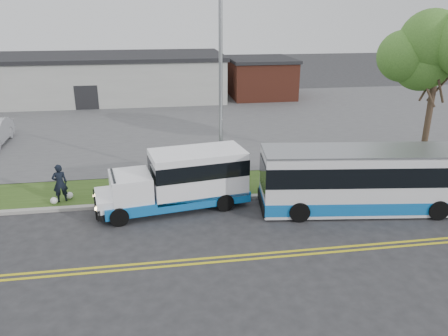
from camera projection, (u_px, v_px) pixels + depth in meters
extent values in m
plane|color=#28282B|center=(162.00, 214.00, 18.97)|extent=(140.00, 140.00, 0.00)
cube|color=gold|center=(165.00, 262.00, 15.39)|extent=(70.00, 0.12, 0.01)
cube|color=gold|center=(165.00, 266.00, 15.12)|extent=(70.00, 0.12, 0.01)
cube|color=#9E9B93|center=(162.00, 202.00, 19.97)|extent=(80.00, 0.30, 0.15)
cube|color=#2C4517|center=(161.00, 188.00, 21.65)|extent=(80.00, 3.30, 0.10)
cube|color=#4C4C4F|center=(157.00, 121.00, 34.74)|extent=(80.00, 25.00, 0.10)
cube|color=#9E9E99|center=(93.00, 79.00, 42.48)|extent=(25.00, 10.00, 4.00)
cube|color=black|center=(90.00, 56.00, 41.74)|extent=(25.40, 10.40, 0.35)
cube|color=black|center=(87.00, 98.00, 38.19)|extent=(2.00, 0.15, 2.20)
cube|color=brown|center=(260.00, 79.00, 44.04)|extent=(6.00, 7.00, 3.60)
cube|color=black|center=(261.00, 59.00, 43.37)|extent=(6.30, 7.30, 0.30)
cylinder|color=#372B1E|center=(427.00, 129.00, 22.96)|extent=(0.32, 0.32, 4.76)
ellipsoid|color=#3A6724|center=(439.00, 56.00, 21.68)|extent=(5.20, 5.20, 4.42)
cylinder|color=gray|center=(221.00, 90.00, 20.36)|extent=(0.18, 0.18, 9.50)
cube|color=#105EAD|center=(176.00, 197.00, 19.49)|extent=(6.60, 3.15, 0.47)
cube|color=white|center=(198.00, 172.00, 19.43)|extent=(4.39, 2.78, 1.96)
cube|color=black|center=(198.00, 165.00, 19.32)|extent=(4.42, 2.82, 0.70)
cube|color=white|center=(131.00, 187.00, 18.66)|extent=(1.98, 2.25, 1.12)
cube|color=black|center=(114.00, 185.00, 18.39)|extent=(0.38, 1.76, 0.84)
cube|color=white|center=(107.00, 200.00, 18.51)|extent=(1.23, 2.04, 0.51)
cube|color=black|center=(98.00, 207.00, 18.48)|extent=(0.45, 1.91, 0.47)
sphere|color=#FFD88C|center=(97.00, 209.00, 17.77)|extent=(0.21, 0.21, 0.19)
sphere|color=#FFD88C|center=(95.00, 196.00, 19.01)|extent=(0.21, 0.21, 0.19)
cylinder|color=black|center=(119.00, 217.00, 17.86)|extent=(0.81, 0.39, 0.78)
cylinder|color=black|center=(115.00, 198.00, 19.66)|extent=(0.81, 0.39, 0.78)
cylinder|color=black|center=(225.00, 202.00, 19.21)|extent=(0.81, 0.39, 0.78)
cylinder|color=black|center=(212.00, 186.00, 21.01)|extent=(0.81, 0.39, 0.78)
cube|color=silver|center=(377.00, 180.00, 19.00)|extent=(10.17, 3.50, 2.63)
cube|color=#105EAD|center=(374.00, 199.00, 19.31)|extent=(10.19, 3.52, 0.54)
cube|color=black|center=(378.00, 169.00, 18.83)|extent=(10.21, 3.54, 0.86)
cube|color=black|center=(264.00, 174.00, 18.75)|extent=(0.35, 2.08, 1.45)
cube|color=black|center=(262.00, 202.00, 19.20)|extent=(0.39, 2.26, 0.45)
cube|color=gray|center=(380.00, 151.00, 18.55)|extent=(10.17, 3.50, 0.11)
cylinder|color=black|center=(299.00, 212.00, 18.22)|extent=(0.90, 0.40, 0.87)
cylinder|color=black|center=(290.00, 192.00, 20.23)|extent=(0.90, 0.40, 0.87)
cylinder|color=black|center=(438.00, 210.00, 18.40)|extent=(0.90, 0.40, 0.87)
cylinder|color=black|center=(416.00, 190.00, 20.40)|extent=(0.90, 0.40, 0.87)
cylinder|color=black|center=(448.00, 190.00, 20.45)|extent=(0.90, 0.40, 0.87)
imported|color=black|center=(60.00, 183.00, 19.74)|extent=(0.75, 0.60, 1.79)
sphere|color=white|center=(54.00, 201.00, 19.71)|extent=(0.32, 0.32, 0.32)
sphere|color=white|center=(70.00, 195.00, 20.26)|extent=(0.32, 0.32, 0.32)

